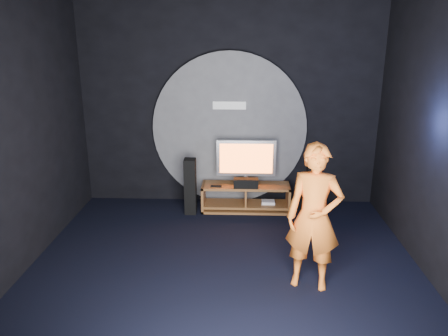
# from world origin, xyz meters

# --- Properties ---
(floor) EXTENTS (5.00, 5.00, 0.00)m
(floor) POSITION_xyz_m (0.00, 0.00, 0.00)
(floor) COLOR black
(floor) RESTS_ON ground
(back_wall) EXTENTS (5.00, 0.04, 3.50)m
(back_wall) POSITION_xyz_m (0.00, 2.50, 1.75)
(back_wall) COLOR black
(back_wall) RESTS_ON ground
(front_wall) EXTENTS (5.00, 0.04, 3.50)m
(front_wall) POSITION_xyz_m (0.00, -2.50, 1.75)
(front_wall) COLOR black
(front_wall) RESTS_ON ground
(left_wall) EXTENTS (0.04, 5.00, 3.50)m
(left_wall) POSITION_xyz_m (-2.50, 0.00, 1.75)
(left_wall) COLOR black
(left_wall) RESTS_ON ground
(wall_disc_panel) EXTENTS (2.60, 0.11, 2.60)m
(wall_disc_panel) POSITION_xyz_m (0.00, 2.44, 1.30)
(wall_disc_panel) COLOR #515156
(wall_disc_panel) RESTS_ON ground
(media_console) EXTENTS (1.46, 0.45, 0.45)m
(media_console) POSITION_xyz_m (0.29, 2.05, 0.19)
(media_console) COLOR #9A582F
(media_console) RESTS_ON ground
(tv) EXTENTS (0.98, 0.22, 0.74)m
(tv) POSITION_xyz_m (0.29, 2.12, 0.86)
(tv) COLOR #AAAAB2
(tv) RESTS_ON media_console
(center_speaker) EXTENTS (0.40, 0.15, 0.15)m
(center_speaker) POSITION_xyz_m (0.29, 1.92, 0.53)
(center_speaker) COLOR black
(center_speaker) RESTS_ON media_console
(remote) EXTENTS (0.18, 0.05, 0.02)m
(remote) POSITION_xyz_m (-0.20, 1.93, 0.46)
(remote) COLOR black
(remote) RESTS_ON media_console
(tower_speaker_left) EXTENTS (0.19, 0.21, 0.93)m
(tower_speaker_left) POSITION_xyz_m (-0.62, 1.89, 0.47)
(tower_speaker_left) COLOR black
(tower_speaker_left) RESTS_ON ground
(tower_speaker_right) EXTENTS (0.19, 0.21, 0.93)m
(tower_speaker_right) POSITION_xyz_m (1.43, 2.35, 0.47)
(tower_speaker_right) COLOR black
(tower_speaker_right) RESTS_ON ground
(subwoofer) EXTENTS (0.32, 0.32, 0.36)m
(subwoofer) POSITION_xyz_m (1.35, 1.76, 0.18)
(subwoofer) COLOR black
(subwoofer) RESTS_ON ground
(player) EXTENTS (0.71, 0.55, 1.73)m
(player) POSITION_xyz_m (1.04, -0.21, 0.86)
(player) COLOR orange
(player) RESTS_ON ground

